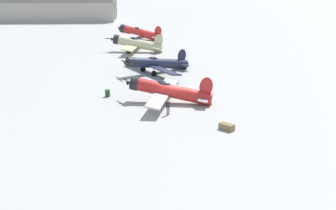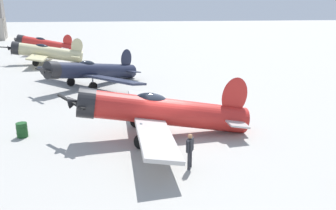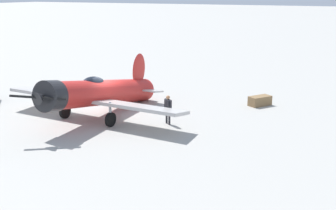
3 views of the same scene
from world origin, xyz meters
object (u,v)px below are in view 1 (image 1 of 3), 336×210
(equipment_crate, at_px, (227,127))
(fuel_drum, at_px, (108,93))
(airplane_foreground, at_px, (168,91))
(ground_crew_mechanic, at_px, (168,106))
(airplane_mid_apron, at_px, (156,63))
(airplane_far_line, at_px, (136,43))
(airplane_outer_stand, at_px, (139,33))

(equipment_crate, relative_size, fuel_drum, 1.97)
(airplane_foreground, height_order, equipment_crate, airplane_foreground)
(ground_crew_mechanic, relative_size, fuel_drum, 1.99)
(airplane_mid_apron, distance_m, fuel_drum, 13.13)
(airplane_foreground, xyz_separation_m, fuel_drum, (-1.31, -7.57, -1.04))
(airplane_foreground, xyz_separation_m, airplane_far_line, (-28.92, -10.35, 0.06))
(airplane_mid_apron, distance_m, airplane_outer_stand, 29.43)
(ground_crew_mechanic, bearing_deg, fuel_drum, 177.41)
(airplane_foreground, bearing_deg, airplane_mid_apron, -72.37)
(ground_crew_mechanic, relative_size, equipment_crate, 1.01)
(airplane_foreground, distance_m, equipment_crate, 10.43)
(airplane_far_line, bearing_deg, ground_crew_mechanic, 108.24)
(airplane_outer_stand, distance_m, equipment_crate, 53.48)
(airplane_foreground, relative_size, airplane_far_line, 1.11)
(airplane_outer_stand, relative_size, equipment_crate, 6.82)
(airplane_mid_apron, xyz_separation_m, fuel_drum, (12.60, -3.53, -1.01))
(airplane_mid_apron, distance_m, ground_crew_mechanic, 18.73)
(airplane_outer_stand, distance_m, ground_crew_mechanic, 48.14)
(airplane_mid_apron, height_order, ground_crew_mechanic, airplane_mid_apron)
(airplane_far_line, height_order, ground_crew_mechanic, airplane_far_line)
(airplane_foreground, distance_m, airplane_outer_stand, 43.92)
(airplane_outer_stand, bearing_deg, fuel_drum, 105.88)
(fuel_drum, bearing_deg, airplane_foreground, 80.15)
(ground_crew_mechanic, bearing_deg, airplane_far_line, 139.63)
(airplane_mid_apron, xyz_separation_m, airplane_far_line, (-15.00, -6.31, 0.10))
(ground_crew_mechanic, distance_m, fuel_drum, 9.93)
(airplane_outer_stand, bearing_deg, airplane_far_line, 108.89)
(ground_crew_mechanic, height_order, fuel_drum, ground_crew_mechanic)
(airplane_far_line, distance_m, equipment_crate, 40.50)
(fuel_drum, bearing_deg, airplane_mid_apron, 164.35)
(airplane_foreground, bearing_deg, fuel_drum, -8.39)
(airplane_outer_stand, distance_m, fuel_drum, 41.06)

